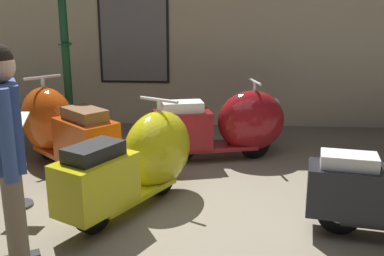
# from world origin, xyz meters

# --- Properties ---
(ground_plane) EXTENTS (60.00, 60.00, 0.00)m
(ground_plane) POSITION_xyz_m (0.00, 0.00, 0.00)
(ground_plane) COLOR gray
(showroom_back_wall) EXTENTS (18.00, 0.63, 3.81)m
(showroom_back_wall) POSITION_xyz_m (0.18, 3.70, 1.90)
(showroom_back_wall) COLOR beige
(showroom_back_wall) RESTS_ON ground
(scooter_0) EXTENTS (1.69, 1.62, 1.12)m
(scooter_0) POSITION_xyz_m (-1.93, 1.45, 0.51)
(scooter_0) COLOR black
(scooter_0) RESTS_ON ground
(scooter_1) EXTENTS (1.26, 1.76, 1.06)m
(scooter_1) POSITION_xyz_m (-0.68, 0.36, 0.48)
(scooter_1) COLOR black
(scooter_1) RESTS_ON ground
(scooter_2) EXTENTS (1.79, 0.89, 1.05)m
(scooter_2) POSITION_xyz_m (0.23, 1.83, 0.48)
(scooter_2) COLOR black
(scooter_2) RESTS_ON ground
(lamppost) EXTENTS (0.29, 0.29, 2.80)m
(lamppost) POSITION_xyz_m (-2.07, 2.30, 1.55)
(lamppost) COLOR #144728
(lamppost) RESTS_ON ground
(visitor_0) EXTENTS (0.41, 0.53, 1.74)m
(visitor_0) POSITION_xyz_m (-1.39, -0.92, 1.00)
(visitor_0) COLOR black
(visitor_0) RESTS_ON ground
(info_stanchion) EXTENTS (0.33, 0.28, 0.96)m
(info_stanchion) POSITION_xyz_m (-1.94, 0.24, 0.40)
(info_stanchion) COLOR #333338
(info_stanchion) RESTS_ON ground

